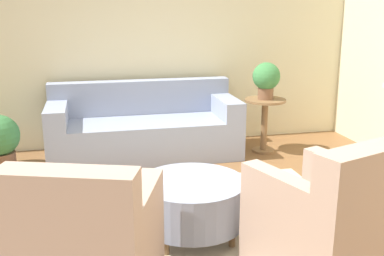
{
  "coord_description": "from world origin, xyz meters",
  "views": [
    {
      "loc": [
        -0.71,
        -3.24,
        1.8
      ],
      "look_at": [
        0.15,
        0.55,
        0.75
      ],
      "focal_mm": 42.0,
      "sensor_mm": 36.0,
      "label": 1
    }
  ],
  "objects_px": {
    "side_table": "(265,116)",
    "potted_plant_on_side_table": "(266,78)",
    "armchair_left": "(89,252)",
    "ottoman_table": "(192,201)",
    "couch": "(144,130)",
    "armchair_right": "(327,225)"
  },
  "relations": [
    {
      "from": "armchair_left",
      "to": "side_table",
      "type": "bearing_deg",
      "value": 51.0
    },
    {
      "from": "armchair_left",
      "to": "side_table",
      "type": "relative_size",
      "value": 1.5
    },
    {
      "from": "armchair_right",
      "to": "potted_plant_on_side_table",
      "type": "distance_m",
      "value": 2.83
    },
    {
      "from": "armchair_left",
      "to": "side_table",
      "type": "distance_m",
      "value": 3.48
    },
    {
      "from": "side_table",
      "to": "couch",
      "type": "bearing_deg",
      "value": 172.51
    },
    {
      "from": "armchair_right",
      "to": "armchair_left",
      "type": "bearing_deg",
      "value": 180.0
    },
    {
      "from": "armchair_right",
      "to": "side_table",
      "type": "height_order",
      "value": "armchair_right"
    },
    {
      "from": "ottoman_table",
      "to": "side_table",
      "type": "relative_size",
      "value": 1.25
    },
    {
      "from": "armchair_right",
      "to": "side_table",
      "type": "xyz_separation_m",
      "value": [
        0.63,
        2.7,
        0.08
      ]
    },
    {
      "from": "couch",
      "to": "armchair_right",
      "type": "bearing_deg",
      "value": -73.14
    },
    {
      "from": "couch",
      "to": "side_table",
      "type": "xyz_separation_m",
      "value": [
        1.5,
        -0.2,
        0.13
      ]
    },
    {
      "from": "side_table",
      "to": "potted_plant_on_side_table",
      "type": "xyz_separation_m",
      "value": [
        0.0,
        0.0,
        0.49
      ]
    },
    {
      "from": "side_table",
      "to": "potted_plant_on_side_table",
      "type": "height_order",
      "value": "potted_plant_on_side_table"
    },
    {
      "from": "armchair_right",
      "to": "ottoman_table",
      "type": "relative_size",
      "value": 1.2
    },
    {
      "from": "couch",
      "to": "armchair_right",
      "type": "relative_size",
      "value": 2.22
    },
    {
      "from": "armchair_right",
      "to": "ottoman_table",
      "type": "bearing_deg",
      "value": 134.96
    },
    {
      "from": "armchair_left",
      "to": "ottoman_table",
      "type": "relative_size",
      "value": 1.2
    },
    {
      "from": "potted_plant_on_side_table",
      "to": "ottoman_table",
      "type": "bearing_deg",
      "value": -125.52
    },
    {
      "from": "couch",
      "to": "armchair_left",
      "type": "xyz_separation_m",
      "value": [
        -0.68,
        -2.9,
        0.05
      ]
    },
    {
      "from": "couch",
      "to": "side_table",
      "type": "distance_m",
      "value": 1.52
    },
    {
      "from": "armchair_right",
      "to": "potted_plant_on_side_table",
      "type": "relative_size",
      "value": 2.26
    },
    {
      "from": "side_table",
      "to": "potted_plant_on_side_table",
      "type": "distance_m",
      "value": 0.49
    }
  ]
}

